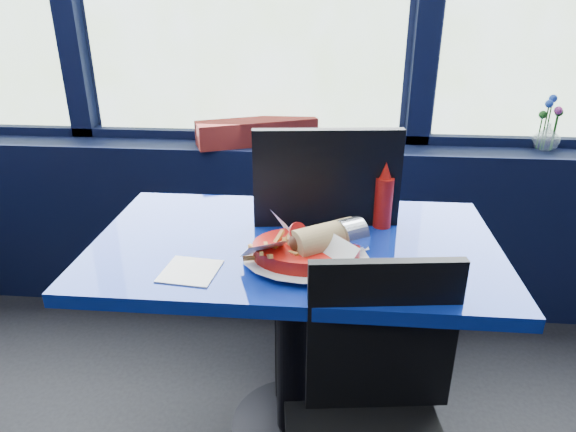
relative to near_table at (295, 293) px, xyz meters
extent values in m
cube|color=black|center=(-0.30, 0.87, -0.17)|extent=(5.00, 0.26, 0.80)
cube|color=black|center=(-0.30, 0.95, 0.24)|extent=(4.80, 0.08, 0.06)
cylinder|color=black|center=(0.00, 0.00, -0.55)|extent=(0.44, 0.44, 0.03)
cylinder|color=black|center=(0.00, 0.00, -0.23)|extent=(0.12, 0.12, 0.68)
cube|color=navy|center=(0.00, 0.00, 0.16)|extent=(1.20, 0.70, 0.04)
cube|color=black|center=(0.24, -0.31, 0.08)|extent=(0.37, 0.07, 0.43)
cube|color=black|center=(0.11, 0.36, -0.06)|extent=(0.53, 0.53, 0.05)
cube|color=black|center=(0.09, 0.13, 0.23)|extent=(0.46, 0.09, 0.52)
cylinder|color=black|center=(0.29, 0.58, -0.32)|extent=(0.03, 0.03, 0.49)
cylinder|color=black|center=(0.34, 0.17, -0.32)|extent=(0.03, 0.03, 0.49)
cylinder|color=black|center=(-0.11, 0.54, -0.32)|extent=(0.03, 0.03, 0.49)
cylinder|color=black|center=(-0.07, 0.13, -0.32)|extent=(0.03, 0.03, 0.49)
cube|color=maroon|center=(-0.24, 0.88, 0.29)|extent=(0.55, 0.34, 0.11)
imported|color=silver|center=(1.02, 0.88, 0.29)|extent=(0.14, 0.15, 0.11)
cylinder|color=#1E5919|center=(1.01, 0.88, 0.32)|extent=(0.01, 0.01, 0.18)
sphere|color=#1F45B7|center=(1.01, 0.88, 0.43)|extent=(0.03, 0.03, 0.03)
cylinder|color=#1E5919|center=(1.04, 0.87, 0.31)|extent=(0.01, 0.01, 0.16)
sphere|color=#D53E99|center=(1.04, 0.87, 0.41)|extent=(0.03, 0.03, 0.03)
cylinder|color=#1E5919|center=(1.02, 0.90, 0.33)|extent=(0.01, 0.01, 0.20)
sphere|color=#1F45B7|center=(1.02, 0.90, 0.45)|extent=(0.03, 0.03, 0.03)
cylinder|color=#1E5919|center=(0.99, 0.90, 0.30)|extent=(0.01, 0.01, 0.14)
sphere|color=#1E5919|center=(0.99, 0.90, 0.38)|extent=(0.03, 0.03, 0.03)
cylinder|color=#1E5919|center=(1.06, 0.89, 0.31)|extent=(0.01, 0.01, 0.15)
sphere|color=#1E5919|center=(1.06, 0.89, 0.39)|extent=(0.03, 0.03, 0.03)
cylinder|color=red|center=(0.04, -0.13, 0.21)|extent=(0.34, 0.34, 0.06)
cylinder|color=white|center=(0.04, -0.13, 0.20)|extent=(0.32, 0.32, 0.00)
cylinder|color=white|center=(0.16, -0.09, 0.25)|extent=(0.11, 0.12, 0.10)
sphere|color=brown|center=(0.03, -0.15, 0.25)|extent=(0.07, 0.07, 0.07)
cylinder|color=#AA1212|center=(0.02, -0.14, 0.28)|extent=(0.07, 0.07, 0.01)
cylinder|color=red|center=(0.27, 0.13, 0.26)|extent=(0.06, 0.06, 0.16)
cone|color=red|center=(0.27, 0.13, 0.37)|extent=(0.04, 0.04, 0.05)
cylinder|color=navy|center=(0.24, 0.24, 0.25)|extent=(0.08, 0.08, 0.13)
cylinder|color=black|center=(0.24, 0.24, 0.31)|extent=(0.08, 0.08, 0.01)
cylinder|color=#FF3556|center=(0.25, 0.23, 0.37)|extent=(0.05, 0.05, 0.19)
cube|color=white|center=(-0.26, -0.21, 0.18)|extent=(0.16, 0.16, 0.00)
camera|label=1|loc=(0.10, -1.37, 0.87)|focal=32.00mm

